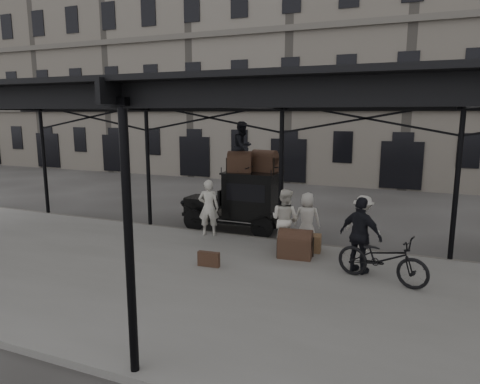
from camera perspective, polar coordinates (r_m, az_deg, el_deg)
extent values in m
plane|color=#383533|center=(12.31, 2.53, -9.47)|extent=(120.00, 120.00, 0.00)
cube|color=slate|center=(10.55, -1.26, -12.51)|extent=(28.00, 8.00, 0.15)
cylinder|color=black|center=(19.08, -24.64, 3.35)|extent=(0.14, 0.14, 4.30)
cylinder|color=black|center=(13.63, 5.48, 1.78)|extent=(0.14, 0.14, 4.30)
cylinder|color=black|center=(6.74, -14.55, -7.49)|extent=(0.14, 0.14, 4.30)
cube|color=black|center=(13.48, 5.66, 11.62)|extent=(22.00, 0.10, 0.45)
cube|color=black|center=(6.43, -15.52, 12.69)|extent=(22.00, 0.10, 0.45)
cube|color=black|center=(10.00, -0.66, 13.09)|extent=(22.50, 9.00, 0.08)
cube|color=silver|center=(10.01, -0.66, 13.49)|extent=(18.00, 7.00, 0.04)
cube|color=slate|center=(29.29, 15.23, 15.57)|extent=(64.00, 8.00, 14.00)
cylinder|color=black|center=(15.52, -6.16, -3.76)|extent=(0.80, 0.10, 0.80)
cylinder|color=black|center=(16.76, -3.81, -2.66)|extent=(0.80, 0.10, 0.80)
cylinder|color=black|center=(14.48, 2.94, -4.74)|extent=(0.80, 0.10, 0.80)
cylinder|color=black|center=(15.81, 4.69, -3.47)|extent=(0.80, 0.10, 0.80)
cube|color=black|center=(15.57, -0.85, -3.08)|extent=(3.60, 1.25, 0.12)
cube|color=black|center=(16.08, -5.28, -1.60)|extent=(0.90, 1.00, 0.55)
cube|color=black|center=(16.30, -6.75, -1.46)|extent=(0.06, 0.70, 0.55)
cube|color=black|center=(15.71, -2.70, -1.48)|extent=(0.70, 1.30, 0.10)
cube|color=black|center=(15.13, 1.75, -0.39)|extent=(1.80, 1.45, 1.55)
cube|color=black|center=(14.43, 0.72, -0.11)|extent=(1.40, 0.02, 0.60)
cube|color=black|center=(15.00, 1.76, 2.62)|extent=(1.90, 1.55, 0.06)
imported|color=beige|center=(14.31, -4.20, -2.09)|extent=(0.79, 0.64, 1.89)
imported|color=silver|center=(12.82, 6.00, -3.67)|extent=(1.07, 0.94, 1.85)
imported|color=beige|center=(13.43, 8.93, -3.55)|extent=(0.89, 0.67, 1.65)
imported|color=black|center=(11.32, 15.77, -5.60)|extent=(1.26, 0.91, 1.98)
imported|color=beige|center=(13.15, 16.05, -4.06)|extent=(1.23, 0.97, 1.68)
imported|color=black|center=(11.01, 18.42, -8.40)|extent=(2.35, 1.33, 1.17)
imported|color=black|center=(14.94, 0.38, 6.06)|extent=(0.85, 0.98, 1.74)
cube|color=#895F3F|center=(12.95, 9.41, -6.73)|extent=(0.66, 0.53, 0.50)
cube|color=#493122|center=(13.00, 5.90, -6.69)|extent=(0.26, 0.62, 0.45)
cube|color=#493122|center=(11.60, -4.19, -8.92)|extent=(0.61, 0.19, 0.40)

